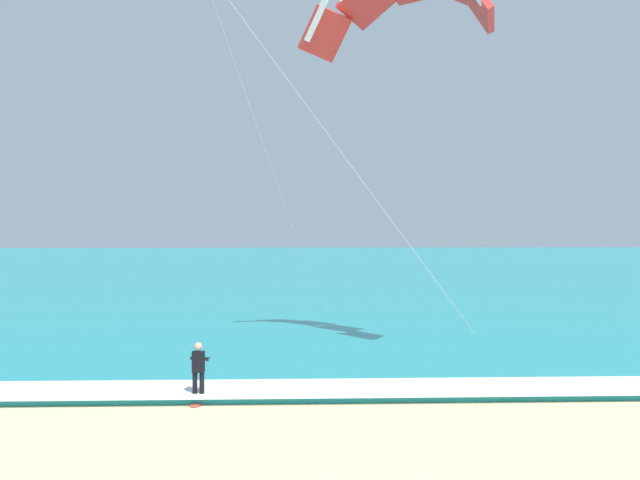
{
  "coord_description": "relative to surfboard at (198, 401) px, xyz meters",
  "views": [
    {
      "loc": [
        -1.86,
        -7.22,
        5.11
      ],
      "look_at": [
        -0.87,
        18.07,
        4.48
      ],
      "focal_mm": 43.06,
      "sensor_mm": 36.0,
      "label": 1
    }
  ],
  "objects": [
    {
      "name": "kite_primary",
      "position": [
        6.76,
        7.03,
        13.32
      ],
      "size": [
        9.67,
        9.44,
        13.47
      ],
      "color": "red"
    },
    {
      "name": "kitesurfer",
      "position": [
        0.0,
        0.02,
        0.91
      ],
      "size": [
        0.55,
        0.54,
        1.69
      ],
      "color": "black",
      "rests_on": "ground"
    },
    {
      "name": "surf_foam",
      "position": [
        4.45,
        0.65,
        0.19
      ],
      "size": [
        200.0,
        2.47,
        0.04
      ],
      "primitive_type": "cube",
      "color": "white",
      "rests_on": "sea"
    },
    {
      "name": "surfboard",
      "position": [
        0.0,
        0.0,
        0.0
      ],
      "size": [
        0.55,
        1.43,
        0.09
      ],
      "color": "#E04C38",
      "rests_on": "ground"
    },
    {
      "name": "sea",
      "position": [
        4.45,
        59.65,
        0.07
      ],
      "size": [
        200.0,
        120.0,
        0.2
      ],
      "primitive_type": "cube",
      "color": "teal",
      "rests_on": "ground"
    }
  ]
}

